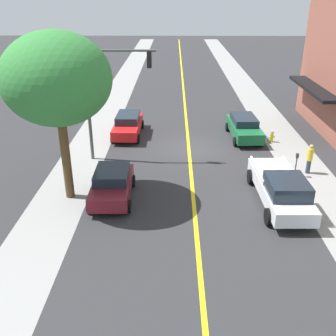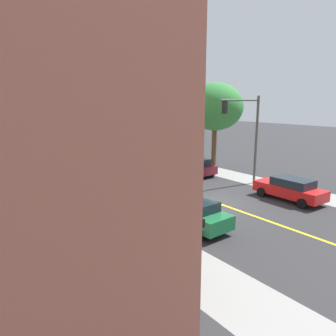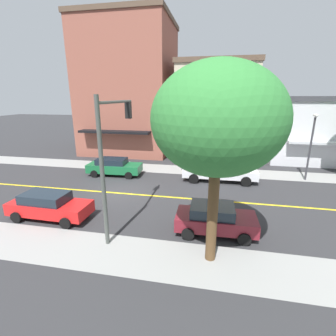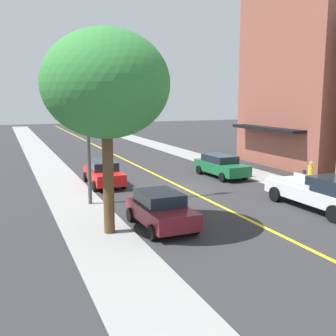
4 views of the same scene
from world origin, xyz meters
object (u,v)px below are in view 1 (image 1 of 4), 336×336
at_px(maroon_sedan_right_curb, 112,184).
at_px(pedestrian_yellow_shirt, 310,158).
at_px(parking_meter, 296,161).
at_px(red_sedan_right_curb, 128,124).
at_px(street_tree_right_corner, 57,80).
at_px(traffic_light_mast, 106,86).
at_px(green_sedan_left_curb, 244,127).
at_px(fire_hydrant, 272,136).
at_px(white_pickup_truck, 281,188).

relative_size(maroon_sedan_right_curb, pedestrian_yellow_shirt, 2.34).
relative_size(parking_meter, red_sedan_right_curb, 0.30).
height_order(street_tree_right_corner, maroon_sedan_right_curb, street_tree_right_corner).
distance_m(street_tree_right_corner, red_sedan_right_curb, 10.93).
bearing_deg(parking_meter, traffic_light_mast, -12.35).
relative_size(traffic_light_mast, maroon_sedan_right_curb, 1.69).
bearing_deg(traffic_light_mast, parking_meter, -12.35).
bearing_deg(street_tree_right_corner, pedestrian_yellow_shirt, -167.11).
bearing_deg(traffic_light_mast, red_sedan_right_curb, 82.05).
relative_size(red_sedan_right_curb, green_sedan_left_curb, 0.98).
distance_m(green_sedan_left_curb, maroon_sedan_right_curb, 12.21).
bearing_deg(fire_hydrant, traffic_light_mast, 16.12).
bearing_deg(parking_meter, pedestrian_yellow_shirt, -152.51).
bearing_deg(street_tree_right_corner, traffic_light_mast, -105.55).
relative_size(street_tree_right_corner, parking_meter, 5.85).
bearing_deg(parking_meter, white_pickup_truck, 62.37).
relative_size(street_tree_right_corner, fire_hydrant, 9.96).
relative_size(parking_meter, green_sedan_left_curb, 0.29).
relative_size(fire_hydrant, pedestrian_yellow_shirt, 0.47).
relative_size(fire_hydrant, green_sedan_left_curb, 0.17).
bearing_deg(pedestrian_yellow_shirt, green_sedan_left_curb, -70.35).
bearing_deg(white_pickup_truck, street_tree_right_corner, -94.59).
xyz_separation_m(street_tree_right_corner, parking_meter, (-12.32, -2.56, -5.13)).
bearing_deg(pedestrian_yellow_shirt, maroon_sedan_right_curb, 10.36).
bearing_deg(maroon_sedan_right_curb, traffic_light_mast, -171.61).
relative_size(parking_meter, traffic_light_mast, 0.20).
xyz_separation_m(traffic_light_mast, green_sedan_left_curb, (-9.02, -3.97, -3.81)).
bearing_deg(parking_meter, green_sedan_left_curb, -73.24).
bearing_deg(pedestrian_yellow_shirt, red_sedan_right_curb, -35.30).
relative_size(red_sedan_right_curb, pedestrian_yellow_shirt, 2.69).
xyz_separation_m(street_tree_right_corner, fire_hydrant, (-12.24, -8.10, -5.64)).
height_order(fire_hydrant, traffic_light_mast, traffic_light_mast).
height_order(parking_meter, green_sedan_left_curb, green_sedan_left_curb).
bearing_deg(green_sedan_left_curb, pedestrian_yellow_shirt, 22.73).
distance_m(parking_meter, white_pickup_truck, 3.63).
xyz_separation_m(parking_meter, pedestrian_yellow_shirt, (-0.89, -0.46, 0.02)).
height_order(green_sedan_left_curb, maroon_sedan_right_curb, green_sedan_left_curb).
distance_m(red_sedan_right_curb, white_pickup_truck, 13.24).
xyz_separation_m(fire_hydrant, red_sedan_right_curb, (10.25, -1.28, 0.40)).
distance_m(street_tree_right_corner, parking_meter, 13.59).
relative_size(fire_hydrant, maroon_sedan_right_curb, 0.20).
xyz_separation_m(green_sedan_left_curb, pedestrian_yellow_shirt, (-2.80, 5.91, 0.13)).
xyz_separation_m(white_pickup_truck, pedestrian_yellow_shirt, (-2.57, -3.67, 0.05)).
distance_m(parking_meter, red_sedan_right_curb, 12.37).
height_order(fire_hydrant, red_sedan_right_curb, red_sedan_right_curb).
height_order(street_tree_right_corner, fire_hydrant, street_tree_right_corner).
relative_size(traffic_light_mast, pedestrian_yellow_shirt, 3.94).
xyz_separation_m(red_sedan_right_curb, white_pickup_truck, (-8.64, 10.03, 0.08)).
bearing_deg(pedestrian_yellow_shirt, fire_hydrant, -85.01).
distance_m(traffic_light_mast, pedestrian_yellow_shirt, 12.53).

